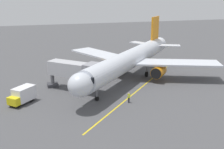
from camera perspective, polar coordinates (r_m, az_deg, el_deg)
ground_plane at (r=56.52m, az=3.61°, el=-0.99°), size 220.00×220.00×0.00m
apron_lead_in_line at (r=51.61m, az=5.97°, el=-2.75°), size 27.86×29.03×0.01m
airplane at (r=56.09m, az=3.81°, el=3.11°), size 32.90×33.26×11.50m
jet_bridge at (r=49.00m, az=-7.20°, el=0.77°), size 9.61×9.35×5.40m
ground_crew_marshaller at (r=44.27m, az=3.49°, el=-4.77°), size 0.47×0.45×1.71m
box_truck_near_nose at (r=46.04m, az=-18.04°, el=-4.07°), size 4.58×4.68×2.62m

